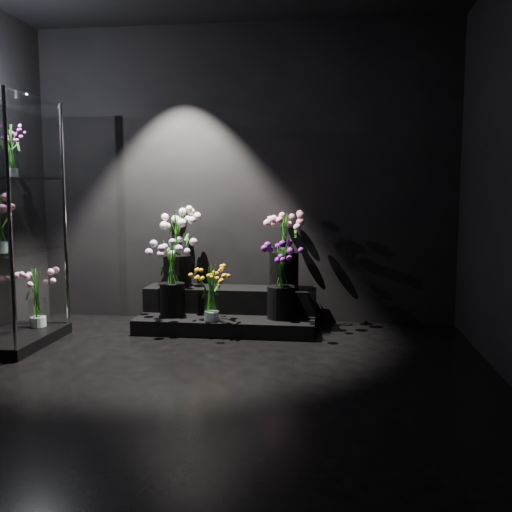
# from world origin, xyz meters

# --- Properties ---
(floor) EXTENTS (4.00, 4.00, 0.00)m
(floor) POSITION_xyz_m (0.00, 0.00, 0.00)
(floor) COLOR black
(floor) RESTS_ON ground
(wall_back) EXTENTS (4.00, 0.00, 4.00)m
(wall_back) POSITION_xyz_m (0.00, 2.00, 1.40)
(wall_back) COLOR black
(wall_back) RESTS_ON floor
(wall_front) EXTENTS (4.00, 0.00, 4.00)m
(wall_front) POSITION_xyz_m (0.00, -2.00, 1.40)
(wall_front) COLOR black
(wall_front) RESTS_ON floor
(display_riser) EXTENTS (1.59, 0.71, 0.35)m
(display_riser) POSITION_xyz_m (-0.08, 1.68, 0.15)
(display_riser) COLOR black
(display_riser) RESTS_ON floor
(display_case) EXTENTS (0.54, 0.90, 1.99)m
(display_case) POSITION_xyz_m (-1.71, 0.86, 1.00)
(display_case) COLOR black
(display_case) RESTS_ON floor
(bouquet_orange_bells) EXTENTS (0.34, 0.34, 0.49)m
(bouquet_orange_bells) POSITION_xyz_m (-0.18, 1.34, 0.39)
(bouquet_orange_bells) COLOR white
(bouquet_orange_bells) RESTS_ON display_riser
(bouquet_lilac) EXTENTS (0.42, 0.42, 0.68)m
(bouquet_lilac) POSITION_xyz_m (-0.57, 1.50, 0.53)
(bouquet_lilac) COLOR black
(bouquet_lilac) RESTS_ON display_riser
(bouquet_purple) EXTENTS (0.43, 0.43, 0.66)m
(bouquet_purple) POSITION_xyz_m (0.41, 1.52, 0.49)
(bouquet_purple) COLOR black
(bouquet_purple) RESTS_ON display_riser
(bouquet_cream_roses) EXTENTS (0.45, 0.45, 0.73)m
(bouquet_cream_roses) POSITION_xyz_m (-0.60, 1.79, 0.76)
(bouquet_cream_roses) COLOR black
(bouquet_cream_roses) RESTS_ON display_riser
(bouquet_pink_roses) EXTENTS (0.44, 0.44, 0.70)m
(bouquet_pink_roses) POSITION_xyz_m (0.42, 1.76, 0.76)
(bouquet_pink_roses) COLOR black
(bouquet_pink_roses) RESTS_ON display_riser
(bouquet_case_magenta) EXTENTS (0.27, 0.27, 0.42)m
(bouquet_case_magenta) POSITION_xyz_m (-1.76, 1.01, 1.58)
(bouquet_case_magenta) COLOR white
(bouquet_case_magenta) RESTS_ON display_case
(bouquet_case_base_pink) EXTENTS (0.37, 0.37, 0.50)m
(bouquet_case_base_pink) POSITION_xyz_m (-1.65, 1.12, 0.36)
(bouquet_case_base_pink) COLOR white
(bouquet_case_base_pink) RESTS_ON display_case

